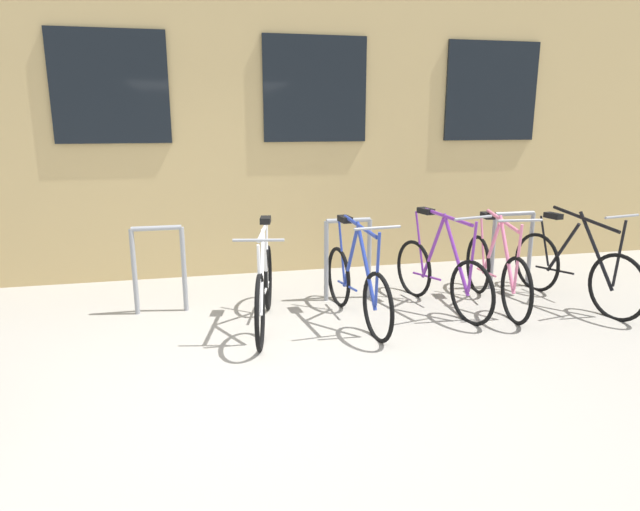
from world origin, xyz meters
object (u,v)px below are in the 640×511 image
object	(u,v)px
bicycle_blue	(356,284)
bicycle_black	(574,269)
bicycle_white	(264,287)
bicycle_purple	(441,274)
bicycle_pink	(496,271)

from	to	relation	value
bicycle_blue	bicycle_black	size ratio (longest dim) A/B	0.96
bicycle_white	bicycle_purple	bearing A→B (deg)	3.14
bicycle_purple	bicycle_white	xyz separation A→B (m)	(-1.87, -0.10, 0.01)
bicycle_blue	bicycle_pink	distance (m)	1.58
bicycle_blue	bicycle_white	world-z (taller)	bicycle_blue
bicycle_blue	bicycle_purple	bearing A→B (deg)	9.72
bicycle_purple	bicycle_black	bearing A→B (deg)	-6.35
bicycle_purple	bicycle_blue	size ratio (longest dim) A/B	0.96
bicycle_blue	bicycle_pink	bearing A→B (deg)	4.18
bicycle_blue	bicycle_black	xyz separation A→B (m)	(2.45, 0.00, 0.01)
bicycle_white	bicycle_black	xyz separation A→B (m)	(3.35, -0.06, 0.00)
bicycle_blue	bicycle_white	size ratio (longest dim) A/B	0.97
bicycle_black	bicycle_white	bearing A→B (deg)	178.95
bicycle_purple	bicycle_white	bearing A→B (deg)	-176.86
bicycle_pink	bicycle_black	size ratio (longest dim) A/B	0.96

